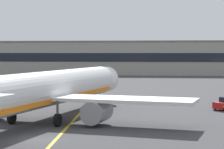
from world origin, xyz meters
name	(u,v)px	position (x,y,z in m)	size (l,w,h in m)	color
ground_plane	(37,140)	(0.00, 0.00, 0.00)	(400.00, 400.00, 0.00)	#3D3D3F
taxiway_centreline	(91,102)	(0.00, 30.00, 0.00)	(0.30, 180.00, 0.01)	yellow
airliner_foreground	(42,91)	(-1.96, 9.36, 3.37)	(32.29, 41.13, 11.65)	white
safety_cone_by_nose_gear	(85,103)	(-0.05, 25.65, 0.26)	(0.44, 0.44, 0.55)	orange
terminal_building	(125,58)	(-1.34, 115.26, 5.59)	(134.23, 12.40, 11.17)	#9E998E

